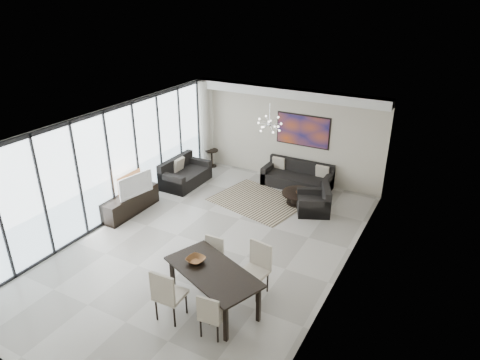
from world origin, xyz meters
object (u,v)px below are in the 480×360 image
Objects in this scene: tv_console at (130,203)px; dining_table at (213,274)px; coffee_table at (298,197)px; sofa_main at (297,178)px; television at (133,184)px.

dining_table is (3.93, -2.08, 0.44)m from tv_console.
coffee_table is 1.13m from sofa_main.
sofa_main is (-0.45, 1.04, 0.07)m from coffee_table.
television is (-3.17, -3.68, 0.60)m from sofa_main.
television reaches higher than sofa_main.
television is at bearing -130.78° from sofa_main.
sofa_main is at bearing -30.23° from television.
dining_table reaches higher than tv_console.
sofa_main is 5.83m from dining_table.
coffee_table is at bearing 35.18° from tv_console.
tv_console is at bearing -144.82° from coffee_table.
television is at bearing 9.77° from tv_console.
tv_console is at bearing 152.14° from dining_table.
television is at bearing -143.92° from coffee_table.
television is (0.16, 0.03, 0.58)m from tv_console.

